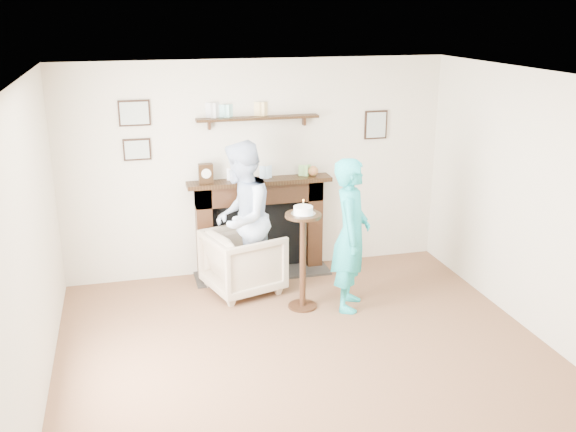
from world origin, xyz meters
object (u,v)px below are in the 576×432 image
at_px(armchair, 244,290).
at_px(woman, 349,306).
at_px(pedestal_table, 303,242).
at_px(man, 243,290).

bearing_deg(armchair, woman, -140.53).
height_order(armchair, pedestal_table, pedestal_table).
distance_m(armchair, woman, 1.22).
bearing_deg(armchair, man, 73.40).
xyz_separation_m(woman, pedestal_table, (-0.48, 0.10, 0.73)).
xyz_separation_m(man, woman, (1.02, -0.68, 0.00)).
bearing_deg(woman, pedestal_table, 102.29).
relative_size(armchair, pedestal_table, 0.65).
height_order(armchair, man, man).
relative_size(man, woman, 1.05).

